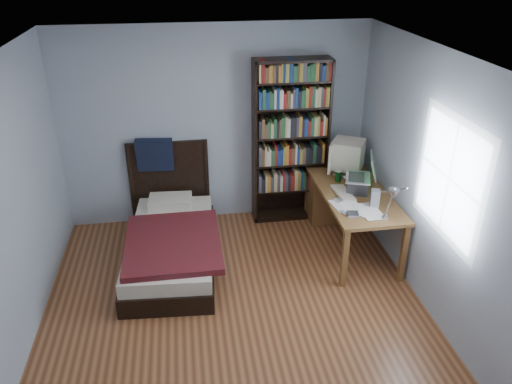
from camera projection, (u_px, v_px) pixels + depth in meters
room at (238, 205)px, 4.35m from camera, size 4.20×4.24×2.50m
desk at (339, 195)px, 6.36m from camera, size 0.75×1.71×0.73m
crt_monitor at (346, 155)px, 6.09m from camera, size 0.53×0.49×0.44m
laptop at (359, 182)px, 5.71m from camera, size 0.46×0.43×0.44m
desk_lamp at (393, 196)px, 4.69m from camera, size 0.21×0.46×0.55m
keyboard at (343, 193)px, 5.69m from camera, size 0.19×0.42×0.04m
speaker at (375, 198)px, 5.40m from camera, size 0.12×0.12×0.19m
soda_can at (338, 176)px, 5.97m from camera, size 0.07×0.07×0.13m
mouse at (345, 177)px, 6.07m from camera, size 0.06×0.10×0.03m
phone_silver at (338, 200)px, 5.53m from camera, size 0.08×0.11×0.02m
phone_grey at (343, 212)px, 5.29m from camera, size 0.05×0.09×0.02m
external_drive at (353, 214)px, 5.25m from camera, size 0.14×0.14×0.02m
bookshelf at (290, 142)px, 6.27m from camera, size 0.94×0.30×2.09m
bed at (171, 239)px, 5.71m from camera, size 1.07×2.06×1.16m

